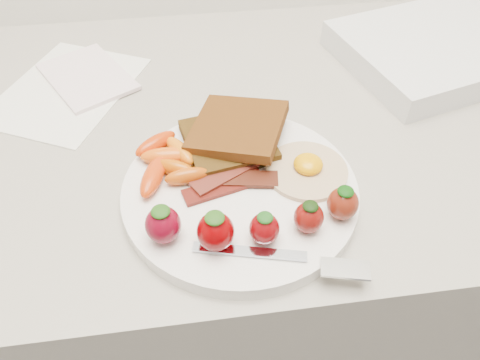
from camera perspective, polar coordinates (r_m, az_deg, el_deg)
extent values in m
cube|color=gray|center=(1.00, 0.45, -12.58)|extent=(2.00, 0.60, 0.90)
cylinder|color=white|center=(0.54, 0.00, -1.39)|extent=(0.27, 0.27, 0.02)
cube|color=black|center=(0.58, -1.46, 4.77)|extent=(0.12, 0.12, 0.01)
cube|color=#4C2A12|center=(0.58, -0.29, 6.42)|extent=(0.14, 0.14, 0.03)
cylinder|color=silver|center=(0.55, 8.11, 1.14)|extent=(0.10, 0.10, 0.01)
ellipsoid|color=#ED9B00|center=(0.55, 8.32, 1.93)|extent=(0.04, 0.04, 0.02)
cube|color=#4B0505|center=(0.53, -2.01, -0.81)|extent=(0.10, 0.05, 0.00)
cube|color=black|center=(0.53, -0.40, 0.13)|extent=(0.10, 0.04, 0.00)
cube|color=#340F06|center=(0.54, -1.39, 0.95)|extent=(0.09, 0.07, 0.00)
ellipsoid|color=#E75A0D|center=(0.56, -9.00, 2.93)|extent=(0.06, 0.02, 0.02)
ellipsoid|color=#C15103|center=(0.54, -8.00, 1.47)|extent=(0.05, 0.04, 0.02)
ellipsoid|color=#C83709|center=(0.54, -10.53, 0.46)|extent=(0.04, 0.07, 0.02)
ellipsoid|color=orange|center=(0.56, -7.37, 3.56)|extent=(0.04, 0.06, 0.02)
ellipsoid|color=#C13105|center=(0.58, -10.25, 4.37)|extent=(0.06, 0.05, 0.02)
ellipsoid|color=#B84A0A|center=(0.53, -6.50, 0.47)|extent=(0.05, 0.02, 0.02)
ellipsoid|color=#660516|center=(0.48, -9.36, -5.42)|extent=(0.04, 0.04, 0.04)
ellipsoid|color=#1F4C10|center=(0.46, -9.67, -3.81)|extent=(0.02, 0.02, 0.01)
ellipsoid|color=#690002|center=(0.47, -3.00, -6.30)|extent=(0.04, 0.04, 0.04)
ellipsoid|color=#214D12|center=(0.45, -3.11, -4.63)|extent=(0.02, 0.02, 0.01)
ellipsoid|color=#670408|center=(0.47, 2.99, -5.96)|extent=(0.03, 0.03, 0.04)
ellipsoid|color=#184D13|center=(0.46, 3.07, -4.59)|extent=(0.02, 0.02, 0.01)
ellipsoid|color=#690D0A|center=(0.49, 8.37, -4.55)|extent=(0.03, 0.03, 0.04)
ellipsoid|color=black|center=(0.47, 8.60, -3.18)|extent=(0.02, 0.02, 0.01)
ellipsoid|color=maroon|center=(0.50, 12.42, -2.83)|extent=(0.03, 0.03, 0.04)
ellipsoid|color=#0B3C08|center=(0.49, 12.77, -1.36)|extent=(0.02, 0.02, 0.01)
cube|color=silver|center=(0.47, 1.16, -8.72)|extent=(0.11, 0.04, 0.00)
cube|color=silver|center=(0.47, 12.71, -10.51)|extent=(0.05, 0.03, 0.00)
cube|color=white|center=(0.75, -20.32, 10.29)|extent=(0.25, 0.27, 0.00)
cube|color=white|center=(0.76, -18.14, 11.90)|extent=(0.16, 0.18, 0.01)
cube|color=silver|center=(0.82, 23.04, 14.54)|extent=(0.34, 0.30, 0.04)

